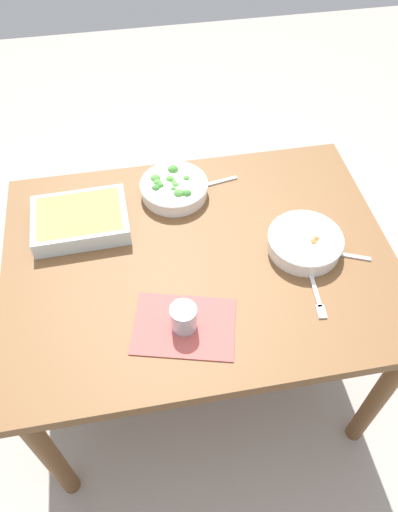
{
  "coord_description": "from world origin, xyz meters",
  "views": [
    {
      "loc": [
        0.17,
        0.93,
        1.92
      ],
      "look_at": [
        0.0,
        0.0,
        0.74
      ],
      "focal_mm": 34.37,
      "sensor_mm": 36.0,
      "label": 1
    }
  ],
  "objects_px": {
    "fork_on_table": "(317,296)",
    "drink_cup": "(184,319)",
    "broccoli_bowl": "(174,187)",
    "baking_dish": "(80,219)",
    "stew_bowl": "(305,242)",
    "spoon_by_broccoli": "(207,185)",
    "spoon_by_stew": "(334,253)"
  },
  "relations": [
    {
      "from": "spoon_by_broccoli",
      "to": "fork_on_table",
      "type": "xyz_separation_m",
      "value": [
        -0.23,
        0.52,
        -0.0
      ]
    },
    {
      "from": "stew_bowl",
      "to": "drink_cup",
      "type": "height_order",
      "value": "drink_cup"
    },
    {
      "from": "stew_bowl",
      "to": "spoon_by_stew",
      "type": "xyz_separation_m",
      "value": [
        -0.09,
        0.04,
        -0.03
      ]
    },
    {
      "from": "broccoli_bowl",
      "to": "drink_cup",
      "type": "xyz_separation_m",
      "value": [
        0.05,
        0.52,
        0.01
      ]
    },
    {
      "from": "baking_dish",
      "to": "spoon_by_stew",
      "type": "bearing_deg",
      "value": 161.71
    },
    {
      "from": "broccoli_bowl",
      "to": "fork_on_table",
      "type": "relative_size",
      "value": 1.3
    },
    {
      "from": "baking_dish",
      "to": "drink_cup",
      "type": "bearing_deg",
      "value": 122.08
    },
    {
      "from": "fork_on_table",
      "to": "broccoli_bowl",
      "type": "bearing_deg",
      "value": -55.19
    },
    {
      "from": "stew_bowl",
      "to": "fork_on_table",
      "type": "distance_m",
      "value": 0.18
    },
    {
      "from": "baking_dish",
      "to": "fork_on_table",
      "type": "xyz_separation_m",
      "value": [
        -0.66,
        0.4,
        -0.03
      ]
    },
    {
      "from": "stew_bowl",
      "to": "spoon_by_broccoli",
      "type": "distance_m",
      "value": 0.42
    },
    {
      "from": "broccoli_bowl",
      "to": "spoon_by_broccoli",
      "type": "height_order",
      "value": "broccoli_bowl"
    },
    {
      "from": "drink_cup",
      "to": "spoon_by_broccoli",
      "type": "height_order",
      "value": "drink_cup"
    },
    {
      "from": "drink_cup",
      "to": "spoon_by_broccoli",
      "type": "relative_size",
      "value": 0.48
    },
    {
      "from": "drink_cup",
      "to": "fork_on_table",
      "type": "distance_m",
      "value": 0.4
    },
    {
      "from": "stew_bowl",
      "to": "spoon_by_stew",
      "type": "relative_size",
      "value": 1.38
    },
    {
      "from": "broccoli_bowl",
      "to": "baking_dish",
      "type": "relative_size",
      "value": 0.76
    },
    {
      "from": "broccoli_bowl",
      "to": "fork_on_table",
      "type": "bearing_deg",
      "value": 124.81
    },
    {
      "from": "stew_bowl",
      "to": "fork_on_table",
      "type": "relative_size",
      "value": 1.31
    },
    {
      "from": "baking_dish",
      "to": "spoon_by_broccoli",
      "type": "xyz_separation_m",
      "value": [
        -0.43,
        -0.12,
        -0.03
      ]
    },
    {
      "from": "baking_dish",
      "to": "drink_cup",
      "type": "distance_m",
      "value": 0.5
    },
    {
      "from": "drink_cup",
      "to": "spoon_by_stew",
      "type": "xyz_separation_m",
      "value": [
        -0.5,
        -0.17,
        -0.03
      ]
    },
    {
      "from": "broccoli_bowl",
      "to": "spoon_by_stew",
      "type": "xyz_separation_m",
      "value": [
        -0.45,
        0.35,
        -0.03
      ]
    },
    {
      "from": "drink_cup",
      "to": "spoon_by_broccoli",
      "type": "distance_m",
      "value": 0.57
    },
    {
      "from": "baking_dish",
      "to": "broccoli_bowl",
      "type": "bearing_deg",
      "value": -162.91
    },
    {
      "from": "spoon_by_stew",
      "to": "fork_on_table",
      "type": "distance_m",
      "value": 0.18
    },
    {
      "from": "broccoli_bowl",
      "to": "baking_dish",
      "type": "xyz_separation_m",
      "value": [
        0.32,
        0.1,
        0.0
      ]
    },
    {
      "from": "stew_bowl",
      "to": "broccoli_bowl",
      "type": "distance_m",
      "value": 0.48
    },
    {
      "from": "spoon_by_stew",
      "to": "spoon_by_broccoli",
      "type": "xyz_separation_m",
      "value": [
        0.33,
        -0.37,
        0.0
      ]
    },
    {
      "from": "broccoli_bowl",
      "to": "spoon_by_broccoli",
      "type": "xyz_separation_m",
      "value": [
        -0.12,
        -0.02,
        -0.03
      ]
    },
    {
      "from": "stew_bowl",
      "to": "broccoli_bowl",
      "type": "xyz_separation_m",
      "value": [
        0.36,
        -0.31,
        -0.0
      ]
    },
    {
      "from": "fork_on_table",
      "to": "drink_cup",
      "type": "bearing_deg",
      "value": 4.15
    }
  ]
}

